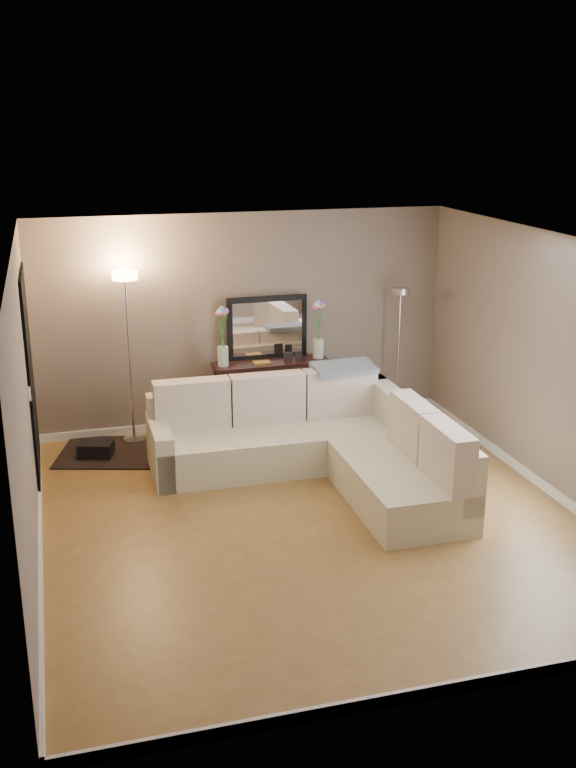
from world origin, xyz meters
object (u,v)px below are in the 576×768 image
object	(u,v)px
console_table	(265,392)
floor_lamp_unlit	(399,327)
sectional_sofa	(320,444)
floor_lamp_lit	(128,323)

from	to	relation	value
console_table	floor_lamp_unlit	bearing A→B (deg)	-0.32
sectional_sofa	console_table	size ratio (longest dim) A/B	1.96
sectional_sofa	floor_lamp_unlit	world-z (taller)	floor_lamp_unlit
floor_lamp_lit	floor_lamp_unlit	bearing A→B (deg)	-1.31
console_table	floor_lamp_unlit	size ratio (longest dim) A/B	0.84
sectional_sofa	floor_lamp_lit	world-z (taller)	floor_lamp_lit
sectional_sofa	floor_lamp_unlit	size ratio (longest dim) A/B	1.65
sectional_sofa	floor_lamp_unlit	distance (m)	2.26
sectional_sofa	floor_lamp_unlit	bearing A→B (deg)	44.83
console_table	floor_lamp_lit	bearing A→B (deg)	177.60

